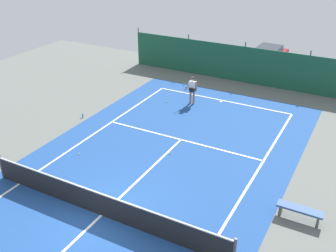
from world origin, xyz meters
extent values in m
plane|color=slate|center=(0.00, 0.00, 0.00)|extent=(36.00, 36.00, 0.00)
cube|color=#1E478C|center=(0.00, 0.00, 0.00)|extent=(11.02, 26.60, 0.01)
cube|color=white|center=(0.00, 11.90, 0.01)|extent=(8.22, 0.10, 0.01)
cube|color=white|center=(-4.11, 0.00, 0.01)|extent=(0.10, 23.80, 0.01)
cube|color=white|center=(0.00, 6.40, 0.01)|extent=(8.22, 0.10, 0.01)
cube|color=white|center=(0.00, 0.00, 0.01)|extent=(0.10, 12.80, 0.01)
cube|color=white|center=(0.00, 11.75, 0.01)|extent=(0.10, 0.30, 0.01)
cube|color=black|center=(0.00, 0.00, 0.47)|extent=(9.92, 0.03, 0.95)
cube|color=white|center=(0.00, 0.00, 0.97)|extent=(9.92, 0.04, 0.05)
cylinder|color=#47474C|center=(-5.01, 0.00, 0.55)|extent=(0.10, 0.10, 1.10)
cylinder|color=#47474C|center=(5.01, 0.00, 0.55)|extent=(0.10, 0.10, 1.10)
cube|color=#195138|center=(0.00, 15.48, 1.20)|extent=(16.22, 0.06, 2.40)
cylinder|color=#595B60|center=(-8.11, 15.54, 1.35)|extent=(0.08, 0.08, 2.70)
cylinder|color=#595B60|center=(-4.05, 15.54, 1.35)|extent=(0.08, 0.08, 2.70)
cylinder|color=#595B60|center=(0.00, 15.54, 1.35)|extent=(0.08, 0.08, 2.70)
cylinder|color=#595B60|center=(4.05, 15.54, 1.35)|extent=(0.08, 0.08, 2.70)
cube|color=#234C1E|center=(0.00, 16.08, 0.55)|extent=(14.60, 0.70, 1.10)
cylinder|color=#9E7051|center=(-1.31, 10.65, 0.41)|extent=(0.12, 0.12, 0.82)
cylinder|color=#9E7051|center=(-1.51, 10.63, 0.41)|extent=(0.12, 0.12, 0.82)
cylinder|color=black|center=(-1.41, 10.64, 0.90)|extent=(0.40, 0.40, 0.22)
cube|color=white|center=(-1.41, 10.64, 1.10)|extent=(0.38, 0.24, 0.56)
sphere|color=#9E7051|center=(-1.41, 10.64, 1.53)|extent=(0.22, 0.22, 0.22)
cylinder|color=black|center=(-1.41, 10.64, 1.62)|extent=(0.23, 0.23, 0.04)
cylinder|color=#9E7051|center=(-1.18, 10.67, 1.13)|extent=(0.09, 0.09, 0.58)
cylinder|color=#9E7051|center=(-1.63, 10.50, 1.13)|extent=(0.15, 0.53, 0.41)
cylinder|color=black|center=(-1.64, 10.20, 1.02)|extent=(0.06, 0.28, 0.13)
torus|color=teal|center=(-1.64, 10.20, 1.24)|extent=(0.32, 0.16, 0.29)
sphere|color=#CCDB33|center=(0.17, 4.96, 0.03)|extent=(0.07, 0.07, 0.07)
sphere|color=#CCDB33|center=(-2.78, 10.08, 0.03)|extent=(0.07, 0.07, 0.07)
sphere|color=#CCDB33|center=(-3.47, 2.94, 0.03)|extent=(0.07, 0.07, 0.07)
cube|color=maroon|center=(0.74, 18.80, 0.72)|extent=(1.97, 4.27, 0.80)
cube|color=#2D333D|center=(0.74, 18.80, 1.40)|extent=(1.60, 1.95, 0.56)
cylinder|color=black|center=(-0.11, 20.14, 0.32)|extent=(0.25, 0.65, 0.64)
cylinder|color=black|center=(1.69, 20.07, 0.32)|extent=(0.25, 0.65, 0.64)
cylinder|color=black|center=(-0.21, 17.54, 0.32)|extent=(0.25, 0.65, 0.64)
cylinder|color=black|center=(1.59, 17.47, 0.32)|extent=(0.25, 0.65, 0.64)
cube|color=#335184|center=(6.31, 3.17, 0.45)|extent=(1.60, 0.40, 0.08)
cube|color=#4C4C51|center=(5.66, 3.17, 0.23)|extent=(0.08, 0.36, 0.45)
cube|color=#4C4C51|center=(6.96, 3.17, 0.23)|extent=(0.08, 0.36, 0.45)
cylinder|color=#338CD8|center=(-5.84, 6.12, 0.12)|extent=(0.08, 0.08, 0.24)
camera|label=1|loc=(7.48, -8.80, 9.38)|focal=42.39mm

